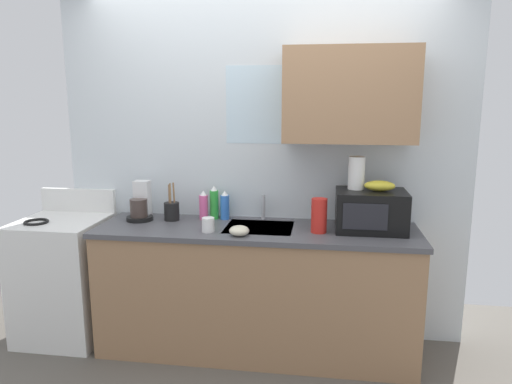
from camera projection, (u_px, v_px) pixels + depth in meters
name	position (u px, v px, depth m)	size (l,w,h in m)	color
kitchen_wall_assembly	(277.00, 157.00, 3.41)	(2.97, 0.42, 2.50)	silver
counter_unit	(256.00, 288.00, 3.30)	(2.20, 0.63, 0.90)	#9E7551
sink_faucet	(263.00, 207.00, 3.43)	(0.03, 0.03, 0.18)	#B2B5BA
stove_range	(65.00, 277.00, 3.51)	(0.60, 0.60, 1.08)	white
microwave	(371.00, 211.00, 3.13)	(0.46, 0.35, 0.27)	black
banana_bunch	(380.00, 186.00, 3.09)	(0.20, 0.11, 0.07)	gold
paper_towel_roll	(356.00, 173.00, 3.14)	(0.11, 0.11, 0.22)	white
coffee_maker	(141.00, 205.00, 3.42)	(0.19, 0.21, 0.28)	black
dish_soap_bottle_blue	(225.00, 206.00, 3.43)	(0.07, 0.07, 0.21)	blue
dish_soap_bottle_green	(214.00, 203.00, 3.44)	(0.06, 0.06, 0.25)	green
dish_soap_bottle_pink	(204.00, 206.00, 3.42)	(0.06, 0.06, 0.22)	#E55999
cereal_canister	(319.00, 216.00, 3.08)	(0.10, 0.10, 0.23)	red
mug_white	(208.00, 225.00, 3.11)	(0.08, 0.08, 0.10)	white
utensil_crock	(172.00, 211.00, 3.41)	(0.11, 0.11, 0.28)	black
small_bowl	(239.00, 231.00, 3.02)	(0.13, 0.13, 0.07)	beige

